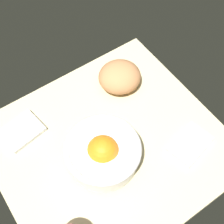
{
  "coord_description": "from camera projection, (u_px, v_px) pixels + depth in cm",
  "views": [
    {
      "loc": [
        22.66,
        34.23,
        84.45
      ],
      "look_at": [
        -5.21,
        -6.02,
        5.0
      ],
      "focal_mm": 51.17,
      "sensor_mm": 36.0,
      "label": 1
    }
  ],
  "objects": [
    {
      "name": "ground_plane",
      "position": [
        109.0,
        146.0,
        0.95
      ],
      "size": [
        64.26,
        58.95,
        3.0
      ],
      "primitive_type": "cube",
      "color": "beige"
    },
    {
      "name": "fruit_bowl",
      "position": [
        103.0,
        153.0,
        0.85
      ],
      "size": [
        20.53,
        20.53,
        11.56
      ],
      "color": "white",
      "rests_on": "ground"
    },
    {
      "name": "bread_loaf",
      "position": [
        120.0,
        77.0,
        1.01
      ],
      "size": [
        16.91,
        16.4,
        8.49
      ],
      "primitive_type": "ellipsoid",
      "rotation": [
        0.0,
        0.0,
        5.96
      ],
      "color": "tan",
      "rests_on": "ground"
    },
    {
      "name": "napkin_folded",
      "position": [
        22.0,
        131.0,
        0.95
      ],
      "size": [
        12.77,
        10.86,
        1.51
      ],
      "primitive_type": "cube",
      "rotation": [
        0.0,
        0.0,
        0.16
      ],
      "color": "silver",
      "rests_on": "ground"
    },
    {
      "name": "napkin_spare",
      "position": [
        190.0,
        144.0,
        0.93
      ],
      "size": [
        13.81,
        10.81,
        1.16
      ],
      "primitive_type": "cube",
      "rotation": [
        0.0,
        0.0,
        0.22
      ],
      "color": "silver",
      "rests_on": "ground"
    }
  ]
}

